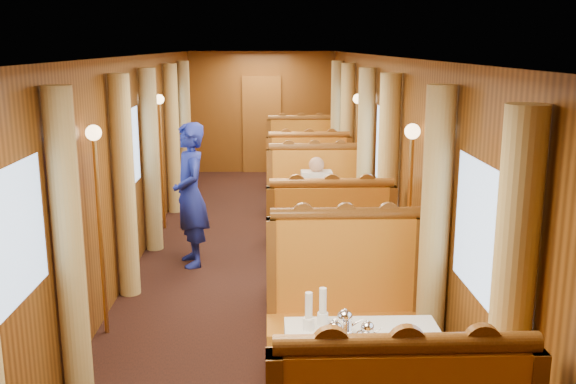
{
  "coord_description": "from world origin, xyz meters",
  "views": [
    {
      "loc": [
        0.12,
        -7.36,
        2.63
      ],
      "look_at": [
        0.34,
        -0.5,
        1.05
      ],
      "focal_mm": 40.0,
      "sensor_mm": 36.0,
      "label": 1
    }
  ],
  "objects_px": {
    "table_far": "(304,178)",
    "banquette_far_aft": "(301,165)",
    "fruit_plate": "(415,342)",
    "banquette_far_fwd": "(308,188)",
    "steward": "(190,195)",
    "teapot_left": "(334,338)",
    "teapot_right": "(367,336)",
    "banquette_mid_aft": "(315,212)",
    "tea_tray": "(356,344)",
    "teapot_back": "(345,326)",
    "rose_vase_far": "(306,147)",
    "banquette_mid_fwd": "(329,261)",
    "passenger": "(316,193)",
    "banquette_near_aft": "(346,320)",
    "table_mid": "(321,237)",
    "rose_vase_mid": "(318,192)"
  },
  "relations": [
    {
      "from": "table_far",
      "to": "banquette_near_aft",
      "type": "bearing_deg",
      "value": -90.0
    },
    {
      "from": "banquette_far_aft",
      "to": "steward",
      "type": "distance_m",
      "value": 4.65
    },
    {
      "from": "banquette_mid_fwd",
      "to": "banquette_mid_aft",
      "type": "height_order",
      "value": "same"
    },
    {
      "from": "banquette_far_aft",
      "to": "fruit_plate",
      "type": "height_order",
      "value": "banquette_far_aft"
    },
    {
      "from": "teapot_left",
      "to": "teapot_right",
      "type": "distance_m",
      "value": 0.22
    },
    {
      "from": "fruit_plate",
      "to": "steward",
      "type": "xyz_separation_m",
      "value": [
        -1.87,
        3.75,
        0.1
      ]
    },
    {
      "from": "table_mid",
      "to": "tea_tray",
      "type": "height_order",
      "value": "tea_tray"
    },
    {
      "from": "fruit_plate",
      "to": "steward",
      "type": "bearing_deg",
      "value": 116.45
    },
    {
      "from": "rose_vase_mid",
      "to": "rose_vase_far",
      "type": "bearing_deg",
      "value": 89.01
    },
    {
      "from": "banquette_far_fwd",
      "to": "rose_vase_mid",
      "type": "relative_size",
      "value": 3.72
    },
    {
      "from": "teapot_right",
      "to": "banquette_far_fwd",
      "type": "bearing_deg",
      "value": 75.98
    },
    {
      "from": "banquette_mid_aft",
      "to": "steward",
      "type": "distance_m",
      "value": 1.84
    },
    {
      "from": "banquette_far_fwd",
      "to": "rose_vase_far",
      "type": "bearing_deg",
      "value": 88.77
    },
    {
      "from": "banquette_near_aft",
      "to": "fruit_plate",
      "type": "height_order",
      "value": "banquette_near_aft"
    },
    {
      "from": "teapot_right",
      "to": "rose_vase_far",
      "type": "bearing_deg",
      "value": 75.81
    },
    {
      "from": "banquette_mid_fwd",
      "to": "banquette_mid_aft",
      "type": "bearing_deg",
      "value": 90.0
    },
    {
      "from": "banquette_far_fwd",
      "to": "tea_tray",
      "type": "bearing_deg",
      "value": -90.74
    },
    {
      "from": "table_far",
      "to": "banquette_mid_fwd",
      "type": "bearing_deg",
      "value": -90.0
    },
    {
      "from": "table_mid",
      "to": "banquette_far_fwd",
      "type": "xyz_separation_m",
      "value": [
        0.0,
        2.49,
        0.05
      ]
    },
    {
      "from": "banquette_mid_aft",
      "to": "banquette_far_aft",
      "type": "bearing_deg",
      "value": 90.0
    },
    {
      "from": "tea_tray",
      "to": "rose_vase_far",
      "type": "distance_m",
      "value": 7.06
    },
    {
      "from": "banquette_mid_fwd",
      "to": "teapot_right",
      "type": "relative_size",
      "value": 9.14
    },
    {
      "from": "rose_vase_far",
      "to": "passenger",
      "type": "relative_size",
      "value": 0.47
    },
    {
      "from": "banquette_near_aft",
      "to": "table_mid",
      "type": "distance_m",
      "value": 2.49
    },
    {
      "from": "fruit_plate",
      "to": "banquette_far_fwd",
      "type": "bearing_deg",
      "value": 92.84
    },
    {
      "from": "tea_tray",
      "to": "teapot_left",
      "type": "height_order",
      "value": "teapot_left"
    },
    {
      "from": "banquette_far_aft",
      "to": "table_mid",
      "type": "bearing_deg",
      "value": -90.0
    },
    {
      "from": "banquette_near_aft",
      "to": "table_mid",
      "type": "xyz_separation_m",
      "value": [
        0.0,
        2.49,
        -0.05
      ]
    },
    {
      "from": "rose_vase_mid",
      "to": "rose_vase_far",
      "type": "xyz_separation_m",
      "value": [
        0.06,
        3.43,
        0.0
      ]
    },
    {
      "from": "banquette_mid_fwd",
      "to": "table_far",
      "type": "distance_m",
      "value": 4.51
    },
    {
      "from": "steward",
      "to": "tea_tray",
      "type": "bearing_deg",
      "value": 3.28
    },
    {
      "from": "table_far",
      "to": "tea_tray",
      "type": "height_order",
      "value": "tea_tray"
    },
    {
      "from": "teapot_left",
      "to": "table_mid",
      "type": "bearing_deg",
      "value": 88.9
    },
    {
      "from": "steward",
      "to": "teapot_right",
      "type": "bearing_deg",
      "value": 4.28
    },
    {
      "from": "table_far",
      "to": "banquette_far_fwd",
      "type": "bearing_deg",
      "value": -90.0
    },
    {
      "from": "teapot_back",
      "to": "rose_vase_far",
      "type": "relative_size",
      "value": 0.48
    },
    {
      "from": "tea_tray",
      "to": "passenger",
      "type": "bearing_deg",
      "value": 88.98
    },
    {
      "from": "table_far",
      "to": "passenger",
      "type": "bearing_deg",
      "value": -90.0
    },
    {
      "from": "table_far",
      "to": "banquette_far_aft",
      "type": "xyz_separation_m",
      "value": [
        0.0,
        1.01,
        0.05
      ]
    },
    {
      "from": "banquette_far_fwd",
      "to": "banquette_mid_aft",
      "type": "bearing_deg",
      "value": -90.0
    },
    {
      "from": "banquette_near_aft",
      "to": "tea_tray",
      "type": "bearing_deg",
      "value": -94.05
    },
    {
      "from": "banquette_far_fwd",
      "to": "fruit_plate",
      "type": "distance_m",
      "value": 6.1
    },
    {
      "from": "banquette_far_aft",
      "to": "passenger",
      "type": "height_order",
      "value": "banquette_far_aft"
    },
    {
      "from": "banquette_far_aft",
      "to": "rose_vase_far",
      "type": "xyz_separation_m",
      "value": [
        0.02,
        -1.04,
        0.5
      ]
    },
    {
      "from": "banquette_far_fwd",
      "to": "passenger",
      "type": "relative_size",
      "value": 1.76
    },
    {
      "from": "banquette_mid_aft",
      "to": "teapot_left",
      "type": "height_order",
      "value": "banquette_mid_aft"
    },
    {
      "from": "table_mid",
      "to": "rose_vase_far",
      "type": "height_order",
      "value": "rose_vase_far"
    },
    {
      "from": "banquette_mid_fwd",
      "to": "banquette_mid_aft",
      "type": "xyz_separation_m",
      "value": [
        0.0,
        2.03,
        0.0
      ]
    },
    {
      "from": "banquette_mid_aft",
      "to": "banquette_mid_fwd",
      "type": "bearing_deg",
      "value": -90.0
    },
    {
      "from": "banquette_mid_fwd",
      "to": "table_far",
      "type": "xyz_separation_m",
      "value": [
        0.0,
        4.51,
        -0.05
      ]
    }
  ]
}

